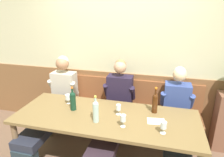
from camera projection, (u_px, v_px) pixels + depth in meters
room_wall_back at (122, 50)px, 3.24m from camera, size 6.80×0.08×2.80m
wood_wainscot_panel at (121, 101)px, 3.49m from camera, size 6.80×0.03×1.03m
wall_bench at (118, 119)px, 3.38m from camera, size 2.63×0.42×0.94m
dining_table at (106, 121)px, 2.58m from camera, size 2.33×0.89×0.76m
person_center_right_seat at (55, 103)px, 3.14m from camera, size 0.50×1.34×1.31m
person_center_left_seat at (114, 112)px, 2.90m from camera, size 0.50×1.34×1.31m
person_right_seat at (177, 120)px, 2.71m from camera, size 0.48×1.35×1.26m
wine_bottle_clear_water at (96, 111)px, 2.37m from camera, size 0.07×0.07×0.34m
wine_bottle_amber_mid at (155, 102)px, 2.58m from camera, size 0.07×0.07×0.35m
wine_bottle_green_tall at (73, 100)px, 2.65m from camera, size 0.08×0.08×0.33m
wine_glass_mid_right at (163, 126)px, 2.16m from camera, size 0.07×0.07×0.14m
wine_glass_center_rear at (118, 108)px, 2.55m from camera, size 0.06×0.06×0.14m
wine_glass_center_front at (123, 119)px, 2.28m from camera, size 0.07×0.07×0.15m
wine_glass_by_bottle at (68, 97)px, 2.84m from camera, size 0.08×0.08×0.14m
tasting_sheet_left_guest at (156, 121)px, 2.42m from camera, size 0.23×0.18×0.00m
corner_pedestal at (224, 122)px, 2.98m from camera, size 0.28×0.28×0.90m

